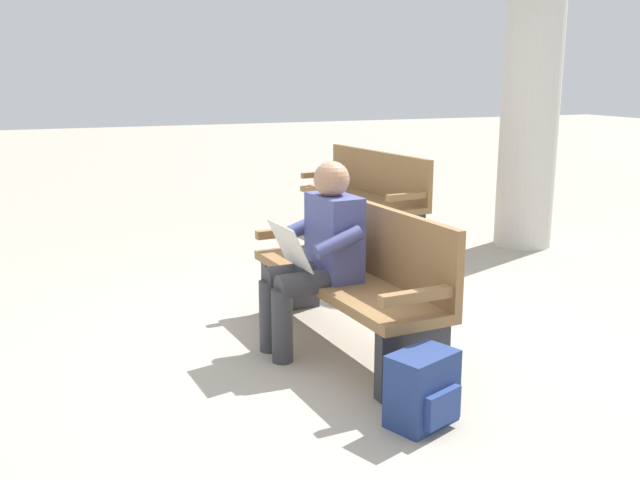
{
  "coord_description": "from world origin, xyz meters",
  "views": [
    {
      "loc": [
        -3.98,
        1.77,
        1.7
      ],
      "look_at": [
        0.01,
        0.15,
        0.7
      ],
      "focal_mm": 40.63,
      "sensor_mm": 36.0,
      "label": 1
    }
  ],
  "objects_px": {
    "bench_near": "(353,274)",
    "bench_far": "(366,194)",
    "person_seated": "(318,252)",
    "support_pillar": "(532,76)",
    "backpack": "(423,390)"
  },
  "relations": [
    {
      "from": "backpack",
      "to": "support_pillar",
      "type": "bearing_deg",
      "value": -44.0
    },
    {
      "from": "person_seated",
      "to": "support_pillar",
      "type": "height_order",
      "value": "support_pillar"
    },
    {
      "from": "person_seated",
      "to": "support_pillar",
      "type": "bearing_deg",
      "value": -62.5
    },
    {
      "from": "bench_near",
      "to": "bench_far",
      "type": "relative_size",
      "value": 0.99
    },
    {
      "from": "person_seated",
      "to": "support_pillar",
      "type": "distance_m",
      "value": 3.63
    },
    {
      "from": "bench_near",
      "to": "bench_far",
      "type": "xyz_separation_m",
      "value": [
        2.74,
        -1.42,
        0.0
      ]
    },
    {
      "from": "bench_far",
      "to": "backpack",
      "type": "bearing_deg",
      "value": 151.44
    },
    {
      "from": "person_seated",
      "to": "backpack",
      "type": "height_order",
      "value": "person_seated"
    },
    {
      "from": "bench_far",
      "to": "support_pillar",
      "type": "distance_m",
      "value": 2.0
    },
    {
      "from": "bench_near",
      "to": "bench_far",
      "type": "bearing_deg",
      "value": -31.5
    },
    {
      "from": "bench_far",
      "to": "support_pillar",
      "type": "height_order",
      "value": "support_pillar"
    },
    {
      "from": "bench_far",
      "to": "support_pillar",
      "type": "relative_size",
      "value": 0.56
    },
    {
      "from": "bench_near",
      "to": "support_pillar",
      "type": "height_order",
      "value": "support_pillar"
    },
    {
      "from": "bench_near",
      "to": "backpack",
      "type": "distance_m",
      "value": 1.17
    },
    {
      "from": "person_seated",
      "to": "bench_far",
      "type": "bearing_deg",
      "value": -35.28
    }
  ]
}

